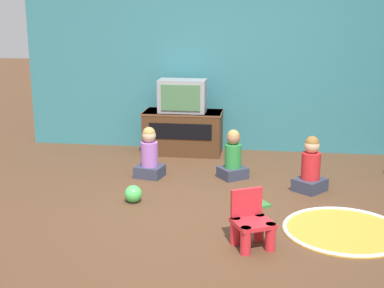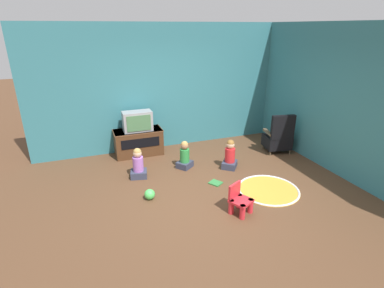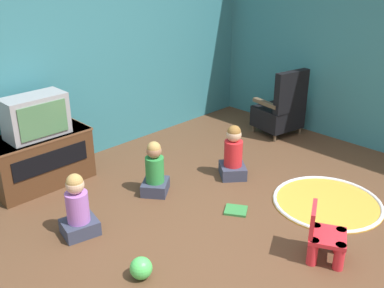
% 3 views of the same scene
% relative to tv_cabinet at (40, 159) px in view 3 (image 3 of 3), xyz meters
% --- Properties ---
extents(ground_plane, '(30.00, 30.00, 0.00)m').
position_rel_tv_cabinet_xyz_m(ground_plane, '(0.74, -2.06, -0.30)').
color(ground_plane, brown).
extents(wall_back, '(5.83, 0.12, 2.82)m').
position_rel_tv_cabinet_xyz_m(wall_back, '(0.65, 0.33, 1.11)').
color(wall_back, teal).
rests_on(wall_back, ground_plane).
extents(tv_cabinet, '(1.07, 0.52, 0.58)m').
position_rel_tv_cabinet_xyz_m(tv_cabinet, '(0.00, 0.00, 0.00)').
color(tv_cabinet, '#4C2D19').
rests_on(tv_cabinet, ground_plane).
extents(television, '(0.63, 0.33, 0.44)m').
position_rel_tv_cabinet_xyz_m(television, '(-0.00, -0.05, 0.50)').
color(television, '#939399').
rests_on(television, tv_cabinet).
extents(black_armchair, '(0.64, 0.61, 0.93)m').
position_rel_tv_cabinet_xyz_m(black_armchair, '(3.03, -1.00, 0.05)').
color(black_armchair, brown).
rests_on(black_armchair, ground_plane).
extents(yellow_kid_chair, '(0.41, 0.41, 0.47)m').
position_rel_tv_cabinet_xyz_m(yellow_kid_chair, '(1.02, -2.84, -0.12)').
color(yellow_kid_chair, red).
rests_on(yellow_kid_chair, ground_plane).
extents(play_mat, '(1.10, 1.10, 0.04)m').
position_rel_tv_cabinet_xyz_m(play_mat, '(1.84, -2.42, -0.29)').
color(play_mat, gold).
rests_on(play_mat, ground_plane).
extents(child_watching_left, '(0.36, 0.33, 0.60)m').
position_rel_tv_cabinet_xyz_m(child_watching_left, '(-0.23, -1.11, -0.04)').
color(child_watching_left, '#33384C').
rests_on(child_watching_left, ground_plane).
extents(child_watching_center, '(0.39, 0.39, 0.58)m').
position_rel_tv_cabinet_xyz_m(child_watching_center, '(0.75, -1.02, -0.05)').
color(child_watching_center, '#33384C').
rests_on(child_watching_center, ground_plane).
extents(child_watching_right, '(0.41, 0.42, 0.61)m').
position_rel_tv_cabinet_xyz_m(child_watching_right, '(1.61, -1.36, -0.04)').
color(child_watching_right, '#33384C').
rests_on(child_watching_right, ground_plane).
extents(toy_ball, '(0.18, 0.18, 0.18)m').
position_rel_tv_cabinet_xyz_m(toy_ball, '(-0.21, -1.97, -0.21)').
color(toy_ball, '#4CCC59').
rests_on(toy_ball, ground_plane).
extents(book, '(0.28, 0.28, 0.02)m').
position_rel_tv_cabinet_xyz_m(book, '(1.06, -1.87, -0.29)').
color(book, '#337F3D').
rests_on(book, ground_plane).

